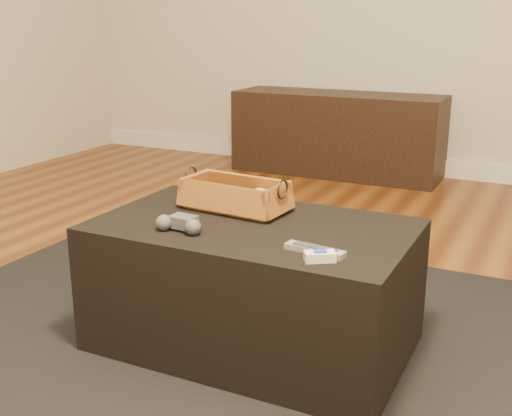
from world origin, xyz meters
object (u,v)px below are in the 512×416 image
at_px(tv_remote, 228,203).
at_px(silver_remote, 315,250).
at_px(media_cabinet, 337,134).
at_px(game_controller, 180,224).
at_px(cream_gadget, 320,256).
at_px(ottoman, 253,285).
at_px(wicker_basket, 235,197).

relative_size(tv_remote, silver_remote, 1.08).
distance_m(media_cabinet, game_controller, 2.69).
xyz_separation_m(silver_remote, cream_gadget, (0.03, -0.05, 0.00)).
distance_m(ottoman, cream_gadget, 0.43).
distance_m(ottoman, game_controller, 0.33).
bearing_deg(tv_remote, ottoman, -35.82).
bearing_deg(wicker_basket, media_cabinet, 100.83).
bearing_deg(tv_remote, wicker_basket, 30.87).
distance_m(media_cabinet, ottoman, 2.56).
distance_m(ottoman, silver_remote, 0.38).
xyz_separation_m(ottoman, tv_remote, (-0.14, 0.10, 0.23)).
xyz_separation_m(game_controller, silver_remote, (0.44, 0.01, -0.02)).
distance_m(silver_remote, cream_gadget, 0.06).
bearing_deg(media_cabinet, ottoman, -76.90).
bearing_deg(silver_remote, wicker_basket, 145.35).
bearing_deg(media_cabinet, wicker_basket, -79.17).
xyz_separation_m(tv_remote, silver_remote, (0.42, -0.26, -0.01)).
bearing_deg(cream_gadget, game_controller, 174.53).
bearing_deg(wicker_basket, silver_remote, -34.65).
relative_size(silver_remote, cream_gadget, 1.96).
height_order(tv_remote, cream_gadget, tv_remote).
distance_m(ottoman, wicker_basket, 0.30).
distance_m(media_cabinet, wicker_basket, 2.43).
bearing_deg(wicker_basket, cream_gadget, -37.11).
height_order(ottoman, cream_gadget, cream_gadget).
xyz_separation_m(media_cabinet, tv_remote, (0.43, -2.39, 0.17)).
distance_m(media_cabinet, tv_remote, 2.43).
bearing_deg(game_controller, silver_remote, 0.86).
distance_m(tv_remote, silver_remote, 0.49).
xyz_separation_m(media_cabinet, cream_gadget, (0.89, -2.70, 0.16)).
relative_size(media_cabinet, game_controller, 9.30).
bearing_deg(game_controller, tv_remote, 85.54).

